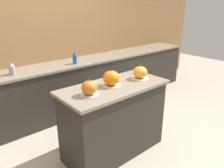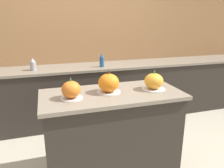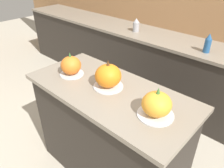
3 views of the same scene
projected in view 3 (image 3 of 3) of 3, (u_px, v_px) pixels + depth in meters
The scene contains 8 objects.
wall_back at pixel (210, 7), 2.50m from camera, with size 8.00×0.06×2.50m.
kitchen_island at pixel (109, 134), 1.86m from camera, with size 1.33×0.62×0.91m.
back_counter at pixel (184, 78), 2.71m from camera, with size 6.00×0.60×0.89m.
pumpkin_cake_left at pixel (71, 66), 1.78m from camera, with size 0.20×0.20×0.20m.
pumpkin_cake_center at pixel (108, 76), 1.61m from camera, with size 0.23×0.23×0.23m.
pumpkin_cake_right at pixel (157, 105), 1.32m from camera, with size 0.23×0.23×0.20m.
bottle_tall at pixel (208, 43), 2.23m from camera, with size 0.07×0.07×0.20m.
bottle_short at pixel (136, 25), 2.84m from camera, with size 0.08×0.08×0.17m.
Camera 3 is at (0.95, -0.99, 1.78)m, focal length 35.00 mm.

